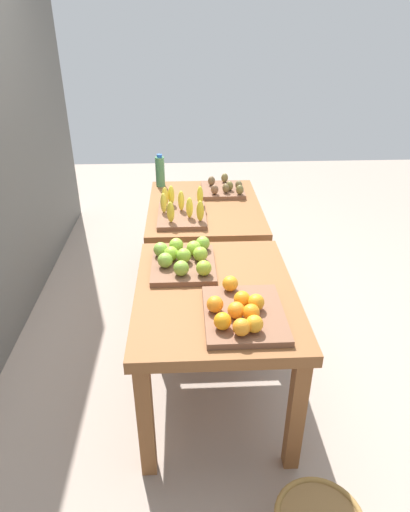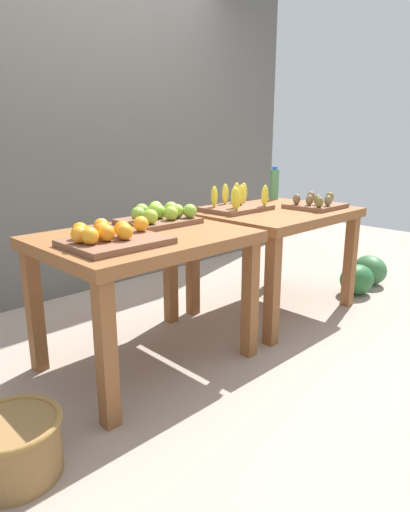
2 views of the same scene
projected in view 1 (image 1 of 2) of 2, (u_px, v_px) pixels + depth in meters
ground_plane at (208, 333)px, 3.06m from camera, size 8.00×8.00×0.00m
display_table_left at (215, 306)px, 2.27m from camera, size 1.04×0.80×0.72m
display_table_right at (204, 218)px, 3.25m from camera, size 1.04×0.80×0.72m
orange_bin at (242, 312)px, 1.98m from camera, size 0.45×0.36×0.11m
apple_bin at (184, 259)px, 2.40m from camera, size 0.40×0.35×0.11m
banana_crate at (181, 211)px, 2.99m from camera, size 0.44×0.32×0.17m
kiwi_bin at (224, 189)px, 3.41m from camera, size 0.36×0.32×0.10m
water_bottle at (160, 171)px, 3.50m from camera, size 0.07×0.07×0.25m
watermelon_pile at (226, 228)px, 4.29m from camera, size 0.64×0.36×0.24m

